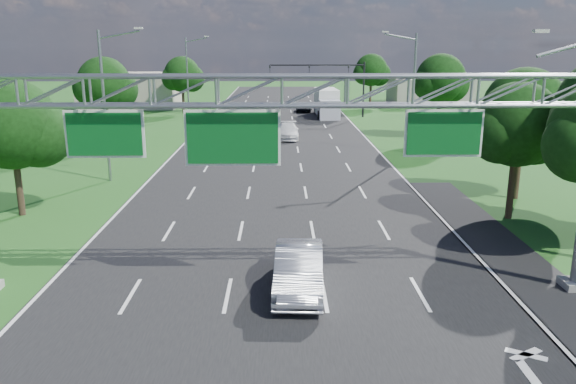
{
  "coord_description": "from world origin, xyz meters",
  "views": [
    {
      "loc": [
        0.15,
        -7.75,
        9.03
      ],
      "look_at": [
        0.52,
        15.63,
        2.9
      ],
      "focal_mm": 35.0,
      "sensor_mm": 36.0,
      "label": 1
    }
  ],
  "objects_px": {
    "traffic_signal": "(336,76)",
    "box_truck": "(327,103)",
    "sign_gantry": "(284,108)",
    "silver_sedan": "(299,269)"
  },
  "relations": [
    {
      "from": "sign_gantry",
      "to": "silver_sedan",
      "type": "height_order",
      "value": "sign_gantry"
    },
    {
      "from": "traffic_signal",
      "to": "box_truck",
      "type": "relative_size",
      "value": 1.32
    },
    {
      "from": "box_truck",
      "to": "silver_sedan",
      "type": "bearing_deg",
      "value": -98.01
    },
    {
      "from": "sign_gantry",
      "to": "box_truck",
      "type": "distance_m",
      "value": 54.65
    },
    {
      "from": "traffic_signal",
      "to": "silver_sedan",
      "type": "bearing_deg",
      "value": -97.11
    },
    {
      "from": "silver_sedan",
      "to": "sign_gantry",
      "type": "bearing_deg",
      "value": -179.18
    },
    {
      "from": "sign_gantry",
      "to": "box_truck",
      "type": "height_order",
      "value": "sign_gantry"
    },
    {
      "from": "silver_sedan",
      "to": "box_truck",
      "type": "relative_size",
      "value": 0.55
    },
    {
      "from": "traffic_signal",
      "to": "box_truck",
      "type": "bearing_deg",
      "value": 135.7
    },
    {
      "from": "traffic_signal",
      "to": "box_truck",
      "type": "xyz_separation_m",
      "value": [
        -1.09,
        1.06,
        -3.5
      ]
    }
  ]
}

